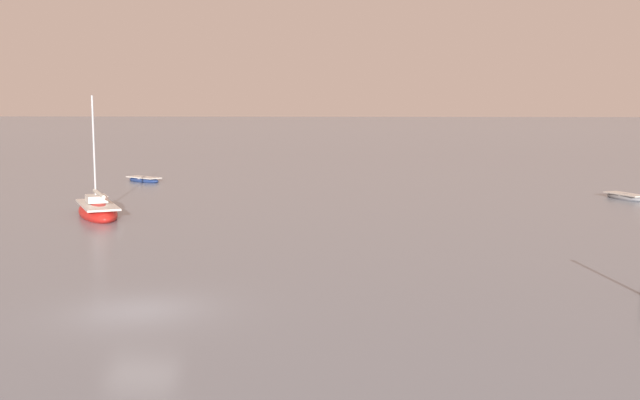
# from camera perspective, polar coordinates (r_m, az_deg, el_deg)

# --- Properties ---
(ground_plane) EXTENTS (800.00, 800.00, 0.00)m
(ground_plane) POSITION_cam_1_polar(r_m,az_deg,el_deg) (27.29, -13.46, -8.15)
(ground_plane) COLOR gray
(rowboat_moored_0) EXTENTS (2.66, 3.97, 0.59)m
(rowboat_moored_0) POSITION_cam_1_polar(r_m,az_deg,el_deg) (61.53, 22.12, 0.21)
(rowboat_moored_0) COLOR gray
(rowboat_moored_0) RESTS_ON ground
(rowboat_moored_2) EXTENTS (4.03, 3.44, 0.63)m
(rowboat_moored_2) POSITION_cam_1_polar(r_m,az_deg,el_deg) (71.65, -13.20, 1.49)
(rowboat_moored_2) COLOR navy
(rowboat_moored_2) RESTS_ON ground
(sailboat_moored_0) EXTENTS (5.37, 7.41, 8.08)m
(sailboat_moored_0) POSITION_cam_1_polar(r_m,az_deg,el_deg) (50.40, -16.49, -0.79)
(sailboat_moored_0) COLOR red
(sailboat_moored_0) RESTS_ON ground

